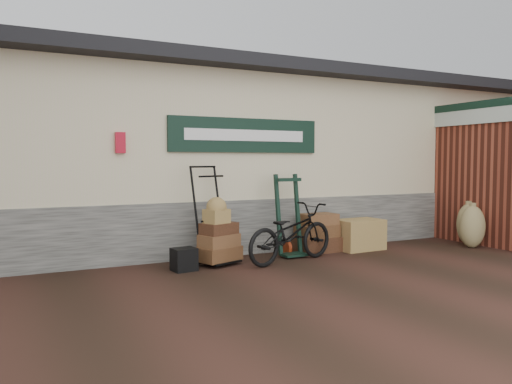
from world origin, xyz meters
The scene contains 11 objects.
ground centered at (0.00, 0.00, 0.00)m, with size 80.00×80.00×0.00m, color black.
station_building centered at (-0.01, 2.74, 1.61)m, with size 14.40×4.10×3.20m.
brick_outbuilding centered at (4.70, 1.19, 1.30)m, with size 1.71×4.51×2.62m.
porter_trolley centered at (-1.05, 0.60, 0.75)m, with size 0.75×0.56×1.50m, color black, non-canonical shape.
green_barrow centered at (0.29, 0.58, 0.66)m, with size 0.48×0.40×1.32m, color black, non-canonical shape.
suitcase_stack centered at (0.90, 0.70, 0.33)m, with size 0.74×0.47×0.66m, color #362211, non-canonical shape.
wicker_hamper centered at (1.68, 0.55, 0.26)m, with size 0.80×0.53×0.53m, color olive.
black_trunk centered at (-1.58, 0.29, 0.16)m, with size 0.32×0.27×0.32m, color black.
bicycle centered at (0.06, 0.14, 0.49)m, with size 1.70×0.59×0.99m, color black.
burlap_sack_left centered at (3.85, 0.12, 0.38)m, with size 0.47×0.39×0.75m, color #94834F.
burlap_sack_right centered at (3.58, -0.20, 0.38)m, with size 0.47×0.39×0.75m, color #94834F.
Camera 1 is at (-3.75, -6.35, 1.53)m, focal length 35.00 mm.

